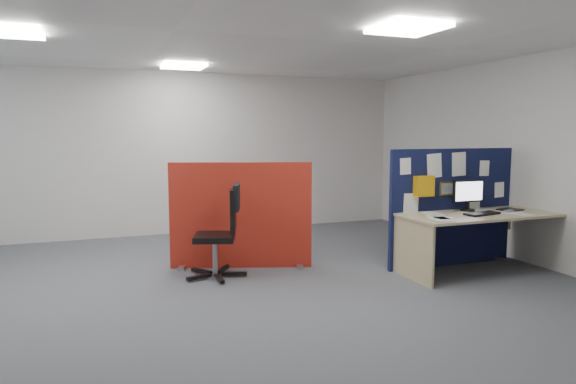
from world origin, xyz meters
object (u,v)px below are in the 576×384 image
object	(u,v)px
office_chair	(224,226)
navy_divider	(451,207)
main_desk	(477,226)
red_divider	(241,216)
monitor_main	(468,194)

from	to	relation	value
office_chair	navy_divider	bearing A→B (deg)	8.79
main_desk	office_chair	world-z (taller)	office_chair
office_chair	red_divider	bearing A→B (deg)	68.04
monitor_main	main_desk	bearing A→B (deg)	-86.53
navy_divider	red_divider	world-z (taller)	navy_divider
main_desk	red_divider	world-z (taller)	red_divider
navy_divider	main_desk	xyz separation A→B (m)	(0.12, -0.35, -0.19)
monitor_main	red_divider	world-z (taller)	red_divider
navy_divider	main_desk	size ratio (longest dim) A/B	0.93
office_chair	main_desk	bearing A→B (deg)	2.69
navy_divider	monitor_main	distance (m)	0.29
monitor_main	office_chair	world-z (taller)	monitor_main
monitor_main	office_chair	xyz separation A→B (m)	(-2.96, 0.66, -0.33)
monitor_main	navy_divider	bearing A→B (deg)	121.05
navy_divider	red_divider	distance (m)	2.68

